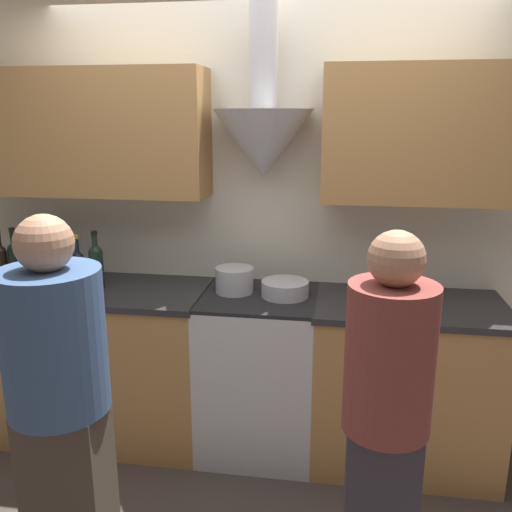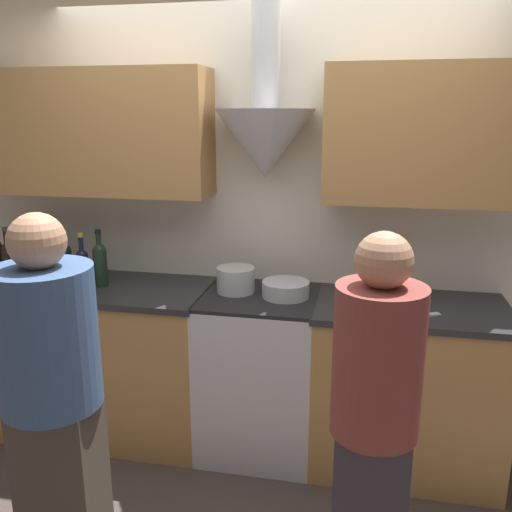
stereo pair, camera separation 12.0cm
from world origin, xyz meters
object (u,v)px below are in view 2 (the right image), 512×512
Objects in this scene: wine_bottle_5 at (52,261)px; person_foreground_right at (374,423)px; person_foreground_left at (53,396)px; wine_bottle_8 at (100,263)px; wine_bottle_7 at (83,265)px; orange_fruit at (424,291)px; wine_bottle_3 at (22,259)px; stove_range at (260,372)px; wine_bottle_4 at (37,260)px; stock_pot at (236,280)px; wine_bottle_2 at (9,259)px; wine_bottle_6 at (66,262)px; mixing_bowl at (286,289)px.

person_foreground_right is at bearing -29.02° from wine_bottle_5.
person_foreground_left reaches higher than person_foreground_right.
wine_bottle_7 is at bearing -167.49° from wine_bottle_8.
wine_bottle_3 is at bearing -175.97° from orange_fruit.
wine_bottle_4 reaches higher than stove_range.
wine_bottle_4 is 1.19m from stock_pot.
stock_pot is at bearing 166.00° from stove_range.
wine_bottle_2 is (-1.52, -0.03, 0.60)m from stove_range.
wine_bottle_6 reaches higher than wine_bottle_7.
wine_bottle_2 is 1.66m from mixing_bowl.
wine_bottle_3 is at bearing -178.85° from stove_range.
mixing_bowl is at bearing 1.18° from wine_bottle_4.
wine_bottle_8 is at bearing 0.99° from wine_bottle_2.
wine_bottle_3 is (0.09, 0.00, 0.01)m from wine_bottle_2.
orange_fruit is (1.82, 0.15, -0.10)m from wine_bottle_8.
wine_bottle_7 is (0.40, -0.01, -0.02)m from wine_bottle_3.
wine_bottle_3 is 0.40m from wine_bottle_7.
wine_bottle_3 is at bearing -176.89° from wine_bottle_4.
wine_bottle_4 is 4.16× the size of orange_fruit.
stock_pot is at bearing 125.14° from person_foreground_right.
wine_bottle_3 is 0.09m from wine_bottle_4.
wine_bottle_3 reaches higher than stock_pot.
mixing_bowl is 1.34m from person_foreground_left.
stock_pot is 1.33m from person_foreground_right.
wine_bottle_3 is 1.29m from stock_pot.
stove_range is at bearing 2.28° from wine_bottle_7.
wine_bottle_4 is (0.18, 0.01, 0.00)m from wine_bottle_2.
stock_pot is at bearing 174.21° from mixing_bowl.
wine_bottle_2 reaches higher than orange_fruit.
wine_bottle_4 is 1.33m from person_foreground_left.
mixing_bowl is at bearing 114.19° from person_foreground_right.
wine_bottle_7 is (0.21, -0.03, -0.01)m from wine_bottle_5.
orange_fruit is at bearing 3.93° from wine_bottle_5.
wine_bottle_7 is 0.20× the size of person_foreground_right.
wine_bottle_6 is 1.07× the size of wine_bottle_7.
orange_fruit is (2.31, 0.16, -0.10)m from wine_bottle_3.
wine_bottle_8 is 1.87m from person_foreground_right.
wine_bottle_4 reaches higher than wine_bottle_7.
stove_range is 0.60× the size of person_foreground_left.
wine_bottle_5 is at bearing -176.07° from orange_fruit.
wine_bottle_2 is 0.09m from wine_bottle_3.
stove_range is 1.27m from person_foreground_right.
wine_bottle_5 is (0.28, 0.02, 0.00)m from wine_bottle_2.
stove_range is at bearing -14.00° from stock_pot.
stove_range is at bearing -171.37° from orange_fruit.
stove_range is 1.11m from wine_bottle_8.
person_foreground_left is at bearing -72.54° from wine_bottle_8.
wine_bottle_8 is at bearing 146.55° from person_foreground_right.
wine_bottle_3 reaches higher than wine_bottle_5.
stove_range is 1.29m from wine_bottle_6.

